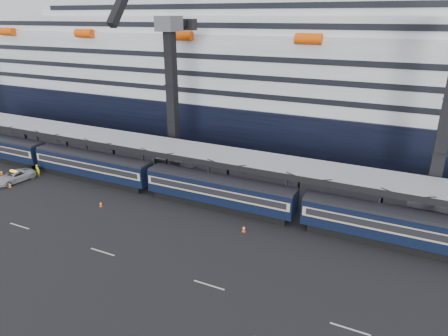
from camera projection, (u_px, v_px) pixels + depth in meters
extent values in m
plane|color=black|center=(248.00, 267.00, 37.40)|extent=(260.00, 260.00, 0.00)
cube|color=beige|center=(20.00, 226.00, 44.62)|extent=(3.00, 0.15, 0.02)
cube|color=beige|center=(103.00, 252.00, 39.74)|extent=(3.00, 0.15, 0.02)
cube|color=beige|center=(209.00, 285.00, 34.85)|extent=(3.00, 0.15, 0.02)
cube|color=beige|center=(350.00, 329.00, 29.97)|extent=(3.00, 0.15, 0.02)
cube|color=black|center=(0.00, 157.00, 65.19)|extent=(17.48, 2.40, 0.90)
cube|color=black|center=(94.00, 177.00, 57.05)|extent=(17.48, 2.40, 0.90)
cube|color=black|center=(93.00, 165.00, 56.40)|extent=(19.00, 2.80, 2.70)
cube|color=#C5B08B|center=(92.00, 163.00, 56.30)|extent=(18.62, 2.92, 1.05)
cube|color=black|center=(92.00, 163.00, 56.28)|extent=(17.86, 2.98, 0.70)
cube|color=black|center=(91.00, 155.00, 55.87)|extent=(19.00, 2.50, 0.35)
cube|color=black|center=(219.00, 204.00, 48.90)|extent=(17.48, 2.40, 0.90)
cube|color=black|center=(219.00, 190.00, 48.26)|extent=(19.00, 2.80, 2.70)
cube|color=#C5B08B|center=(219.00, 188.00, 48.15)|extent=(18.62, 2.92, 1.05)
cube|color=black|center=(219.00, 188.00, 48.13)|extent=(17.86, 2.98, 0.70)
cube|color=black|center=(219.00, 179.00, 47.72)|extent=(19.00, 2.50, 0.35)
cube|color=black|center=(394.00, 241.00, 40.76)|extent=(17.48, 2.40, 0.90)
cube|color=black|center=(397.00, 226.00, 40.12)|extent=(19.00, 2.80, 2.70)
cube|color=#C5B08B|center=(397.00, 223.00, 40.01)|extent=(18.62, 2.92, 1.05)
cube|color=black|center=(397.00, 223.00, 39.99)|extent=(17.86, 2.98, 0.70)
cube|color=black|center=(399.00, 213.00, 39.58)|extent=(19.00, 2.50, 0.35)
cube|color=gray|center=(294.00, 166.00, 47.24)|extent=(130.00, 6.00, 0.25)
cube|color=black|center=(286.00, 177.00, 44.82)|extent=(130.00, 0.25, 0.70)
cube|color=black|center=(301.00, 160.00, 49.87)|extent=(130.00, 0.25, 0.70)
cube|color=black|center=(25.00, 132.00, 70.92)|extent=(0.25, 0.25, 5.40)
cube|color=black|center=(39.00, 148.00, 62.14)|extent=(0.25, 0.25, 5.40)
cube|color=black|center=(66.00, 139.00, 66.84)|extent=(0.25, 0.25, 5.40)
cube|color=black|center=(88.00, 157.00, 58.07)|extent=(0.25, 0.25, 5.40)
cube|color=black|center=(113.00, 147.00, 62.77)|extent=(0.25, 0.25, 5.40)
cube|color=black|center=(144.00, 168.00, 53.99)|extent=(0.25, 0.25, 5.40)
cube|color=black|center=(167.00, 156.00, 58.70)|extent=(0.25, 0.25, 5.40)
cube|color=black|center=(209.00, 181.00, 49.92)|extent=(0.25, 0.25, 5.40)
cube|color=black|center=(228.00, 166.00, 54.63)|extent=(0.25, 0.25, 5.40)
cube|color=black|center=(286.00, 195.00, 45.85)|extent=(0.25, 0.25, 5.40)
cube|color=black|center=(299.00, 179.00, 50.56)|extent=(0.25, 0.25, 5.40)
cube|color=black|center=(378.00, 213.00, 41.78)|extent=(0.25, 0.25, 5.40)
cube|color=black|center=(383.00, 193.00, 46.48)|extent=(0.25, 0.25, 5.40)
cube|color=black|center=(343.00, 121.00, 74.81)|extent=(200.00, 28.00, 7.00)
cube|color=silver|center=(348.00, 69.00, 71.41)|extent=(190.00, 26.88, 12.00)
cube|color=silver|center=(353.00, 25.00, 68.73)|extent=(160.00, 24.64, 3.00)
cube|color=black|center=(339.00, 27.00, 58.33)|extent=(153.60, 0.12, 0.90)
cube|color=silver|center=(355.00, 6.00, 67.66)|extent=(124.00, 21.84, 3.00)
cube|color=black|center=(343.00, 5.00, 58.44)|extent=(119.04, 0.12, 0.90)
cylinder|color=#FF5208|center=(7.00, 32.00, 86.04)|extent=(4.00, 1.60, 1.60)
cylinder|color=#FF5208|center=(84.00, 33.00, 77.08)|extent=(4.00, 1.60, 1.60)
cylinder|color=#FF5208|center=(182.00, 36.00, 68.12)|extent=(4.00, 1.60, 1.60)
cylinder|color=#FF5208|center=(309.00, 39.00, 59.17)|extent=(4.00, 1.60, 1.60)
cube|color=#4E5056|center=(175.00, 162.00, 61.16)|extent=(4.50, 4.50, 2.00)
cube|color=black|center=(172.00, 97.00, 57.58)|extent=(1.30, 1.30, 18.00)
cube|color=#4E5056|center=(169.00, 24.00, 54.00)|extent=(2.60, 3.20, 2.00)
cube|color=black|center=(179.00, 23.00, 56.12)|extent=(0.90, 5.04, 0.90)
cube|color=black|center=(188.00, 25.00, 58.31)|extent=(2.20, 1.60, 1.60)
cube|color=#4E5056|center=(428.00, 210.00, 46.06)|extent=(4.50, 4.50, 2.00)
cube|color=black|center=(447.00, 117.00, 42.13)|extent=(1.30, 1.30, 20.00)
imported|color=#ABACB2|center=(14.00, 177.00, 56.32)|extent=(3.29, 5.83, 1.54)
imported|color=#D4E20B|center=(38.00, 170.00, 58.18)|extent=(0.69, 0.48, 1.82)
cube|color=#FF5208|center=(10.00, 187.00, 54.66)|extent=(0.35, 0.35, 0.04)
cone|color=#FF5208|center=(10.00, 185.00, 54.54)|extent=(0.30, 0.30, 0.67)
cylinder|color=white|center=(10.00, 185.00, 54.54)|extent=(0.25, 0.25, 0.11)
cube|color=#FF5208|center=(2.00, 175.00, 59.02)|extent=(0.39, 0.39, 0.04)
cone|color=#FF5208|center=(1.00, 172.00, 58.88)|extent=(0.32, 0.32, 0.73)
cylinder|color=white|center=(1.00, 172.00, 58.88)|extent=(0.27, 0.27, 0.12)
cube|color=#FF5208|center=(101.00, 206.00, 49.19)|extent=(0.35, 0.35, 0.04)
cone|color=#FF5208|center=(101.00, 204.00, 49.06)|extent=(0.30, 0.30, 0.67)
cylinder|color=white|center=(101.00, 204.00, 49.06)|extent=(0.25, 0.25, 0.11)
cube|color=#FF5208|center=(244.00, 231.00, 43.48)|extent=(0.40, 0.40, 0.04)
cone|color=#FF5208|center=(244.00, 228.00, 43.33)|extent=(0.34, 0.34, 0.76)
cylinder|color=white|center=(244.00, 228.00, 43.33)|extent=(0.29, 0.29, 0.13)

